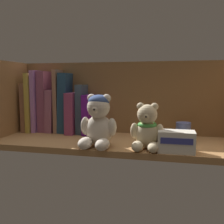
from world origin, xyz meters
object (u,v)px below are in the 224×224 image
object	(u,v)px
book_1	(35,102)
small_product_box	(176,142)
book_6	(66,103)
book_5	(60,101)
pillar_candle	(183,132)
book_0	(31,107)
book_3	(46,101)
teddy_bear_smaller	(147,129)
book_4	(54,111)
book_8	(83,109)
teddy_bear_larger	(98,122)
book_2	(40,101)
book_9	(91,114)
book_7	(75,112)

from	to	relation	value
book_1	small_product_box	xyz separation A→B (cm)	(56.63, -21.28, -8.66)
book_1	book_6	distance (cm)	13.88
book_5	pillar_candle	size ratio (longest dim) A/B	3.74
book_0	book_3	xyz separation A→B (cm)	(7.06, 0.00, 2.40)
teddy_bear_smaller	book_3	bearing A→B (deg)	155.47
book_4	small_product_box	distance (cm)	52.98
book_8	teddy_bear_smaller	size ratio (longest dim) A/B	1.36
teddy_bear_larger	book_3	bearing A→B (deg)	144.36
book_6	teddy_bear_smaller	world-z (taller)	book_6
book_1	teddy_bear_larger	bearing A→B (deg)	-31.37
book_6	book_2	bearing A→B (deg)	-180.00
book_9	teddy_bear_smaller	world-z (taller)	book_9
book_2	pillar_candle	distance (cm)	58.39
book_0	book_6	distance (cm)	16.12
small_product_box	book_4	bearing A→B (deg)	156.19
book_7	teddy_bear_smaller	xyz separation A→B (cm)	(30.39, -19.66, -2.00)
book_4	teddy_bear_larger	bearing A→B (deg)	-39.27
book_7	pillar_candle	bearing A→B (deg)	-10.95
book_4	teddy_bear_smaller	world-z (taller)	book_4
book_4	small_product_box	world-z (taller)	book_4
book_3	book_4	xyz separation A→B (cm)	(3.46, 0.00, -3.72)
book_7	book_3	bearing A→B (deg)	180.00
book_0	book_9	size ratio (longest dim) A/B	1.28
book_9	teddy_bear_smaller	bearing A→B (deg)	-39.38
book_5	pillar_candle	bearing A→B (deg)	-9.47
book_6	teddy_bear_larger	distance (cm)	28.05
teddy_bear_larger	small_product_box	bearing A→B (deg)	-2.79
book_1	book_8	bearing A→B (deg)	-0.00
book_2	teddy_bear_smaller	bearing A→B (deg)	-23.15
book_1	book_8	world-z (taller)	book_1
book_7	small_product_box	world-z (taller)	book_7
book_7	book_8	distance (cm)	3.75
pillar_candle	book_5	bearing A→B (deg)	170.53
book_3	teddy_bear_larger	size ratio (longest dim) A/B	1.48
book_8	small_product_box	distance (cm)	41.95
book_4	book_9	bearing A→B (deg)	0.00
teddy_bear_smaller	book_9	bearing A→B (deg)	140.62
book_9	teddy_bear_larger	distance (cm)	22.02
book_2	book_6	size ratio (longest dim) A/B	1.04
book_9	book_8	bearing A→B (deg)	-180.00
teddy_bear_larger	book_2	bearing A→B (deg)	146.98
book_8	teddy_bear_larger	distance (cm)	23.48
book_9	pillar_candle	xyz separation A→B (cm)	(35.10, -8.04, -4.29)
book_5	teddy_bear_larger	size ratio (longest dim) A/B	1.51
book_2	small_product_box	size ratio (longest dim) A/B	2.39
book_0	teddy_bear_larger	bearing A→B (deg)	-29.81
book_4	book_5	size ratio (longest dim) A/B	0.68
book_3	pillar_candle	xyz separation A→B (cm)	(54.24, -8.04, -8.83)
book_4	teddy_bear_smaller	xyz separation A→B (cm)	(39.62, -19.66, -2.47)
book_2	pillar_candle	size ratio (longest dim) A/B	3.70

